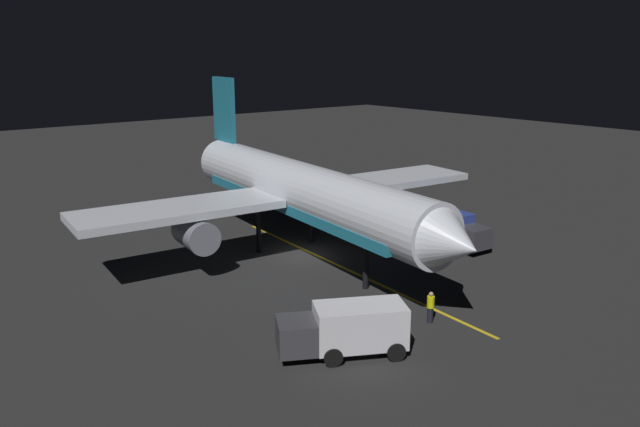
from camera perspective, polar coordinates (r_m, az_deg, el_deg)
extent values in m
cube|color=#252526|center=(43.69, -1.64, -4.04)|extent=(180.00, 180.00, 0.20)
cube|color=gold|center=(41.08, 2.40, -5.14)|extent=(1.75, 25.26, 0.01)
cylinder|color=silver|center=(42.36, -1.69, 2.24)|extent=(6.39, 27.18, 3.71)
cube|color=teal|center=(42.59, -1.68, 0.90)|extent=(5.80, 23.14, 0.67)
cone|color=silver|center=(31.24, 12.37, -2.71)|extent=(3.92, 3.32, 3.64)
cone|color=silver|center=(55.63, -9.86, 5.07)|extent=(3.77, 4.77, 3.34)
cube|color=teal|center=(52.62, -8.91, 9.52)|extent=(0.72, 3.62, 5.31)
cube|color=silver|center=(48.33, 6.08, 3.07)|extent=(13.62, 6.10, 0.50)
cylinder|color=slate|center=(47.33, 6.32, 1.07)|extent=(2.41, 3.39, 2.10)
cube|color=silver|center=(40.14, -13.08, 0.33)|extent=(13.62, 6.10, 0.50)
cylinder|color=slate|center=(39.64, -11.46, -1.86)|extent=(2.41, 3.39, 2.10)
cylinder|color=black|center=(37.39, 4.28, -4.84)|extent=(0.39, 0.39, 2.95)
cylinder|color=black|center=(46.25, -0.82, -0.92)|extent=(0.39, 0.39, 2.95)
cylinder|color=black|center=(44.14, -5.72, -1.77)|extent=(0.39, 0.39, 2.95)
cube|color=silver|center=(29.63, 3.74, -10.31)|extent=(4.77, 3.90, 2.03)
cube|color=#38383D|center=(29.23, -2.19, -11.23)|extent=(2.54, 2.61, 1.50)
cylinder|color=black|center=(29.79, 0.83, -12.31)|extent=(1.90, 2.46, 0.90)
cylinder|color=black|center=(30.44, 6.51, -11.78)|extent=(1.90, 2.46, 0.90)
cube|color=navy|center=(46.94, 11.42, -0.95)|extent=(2.46, 4.38, 2.10)
cube|color=#38383D|center=(45.05, 14.09, -2.18)|extent=(2.15, 1.97, 1.50)
cylinder|color=black|center=(46.25, 12.64, -2.61)|extent=(2.38, 1.10, 0.90)
cylinder|color=black|center=(48.23, 10.13, -1.76)|extent=(2.38, 1.10, 0.90)
cylinder|color=black|center=(33.68, 10.19, -9.25)|extent=(0.32, 0.32, 0.85)
cylinder|color=yellow|center=(33.38, 10.24, -8.08)|extent=(0.40, 0.40, 0.65)
sphere|color=tan|center=(33.21, 10.28, -7.37)|extent=(0.24, 0.24, 0.24)
cone|color=#EA590F|center=(44.35, 10.57, -3.49)|extent=(0.36, 0.36, 0.55)
cube|color=black|center=(44.43, 10.55, -3.81)|extent=(0.50, 0.50, 0.03)
cone|color=#EA590F|center=(45.03, 5.63, -3.03)|extent=(0.36, 0.36, 0.55)
cube|color=black|center=(45.11, 5.62, -3.34)|extent=(0.50, 0.50, 0.03)
cone|color=#EA590F|center=(43.24, 11.28, -4.01)|extent=(0.36, 0.36, 0.55)
cube|color=black|center=(43.32, 11.27, -4.34)|extent=(0.50, 0.50, 0.03)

